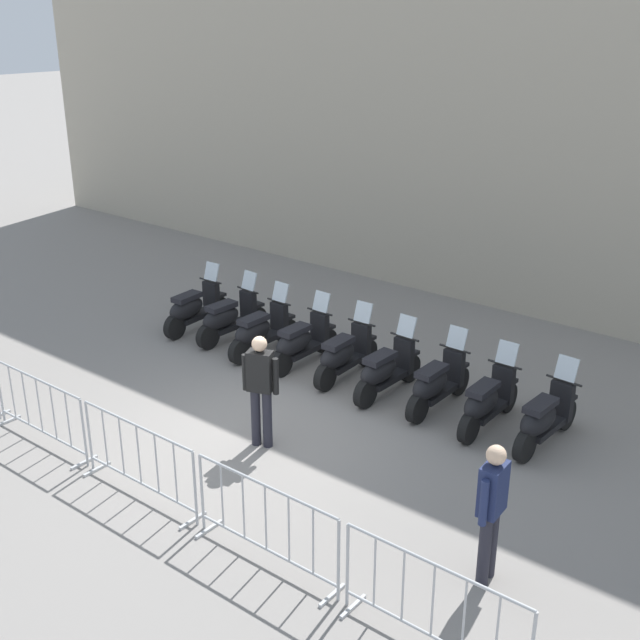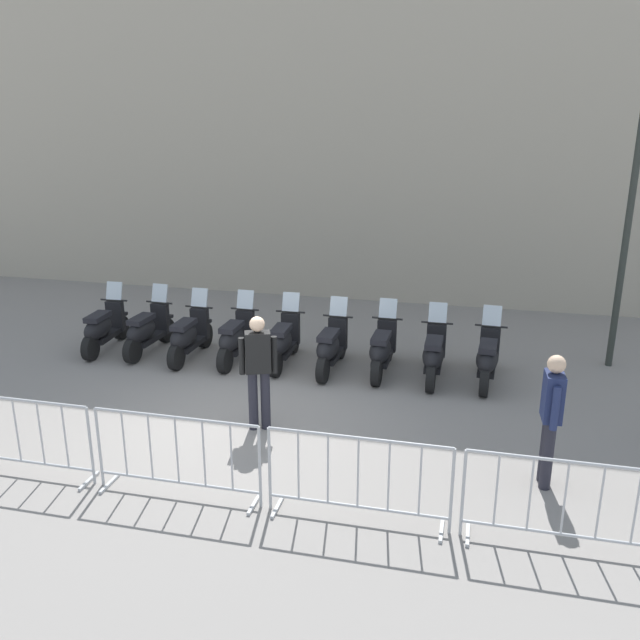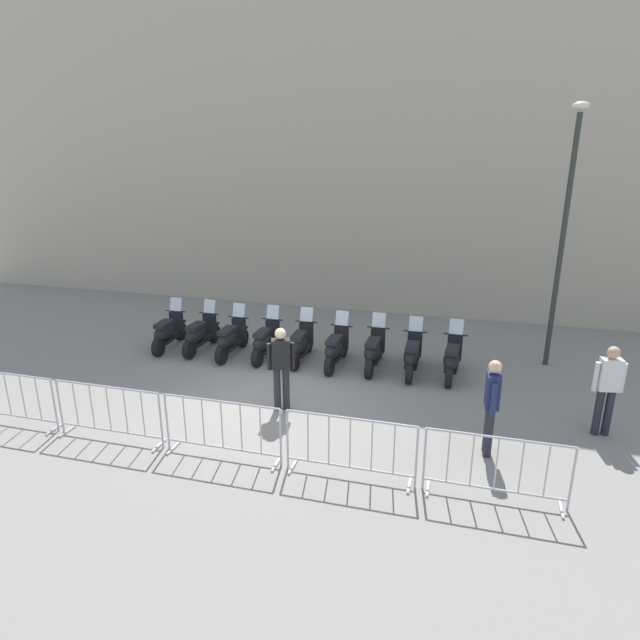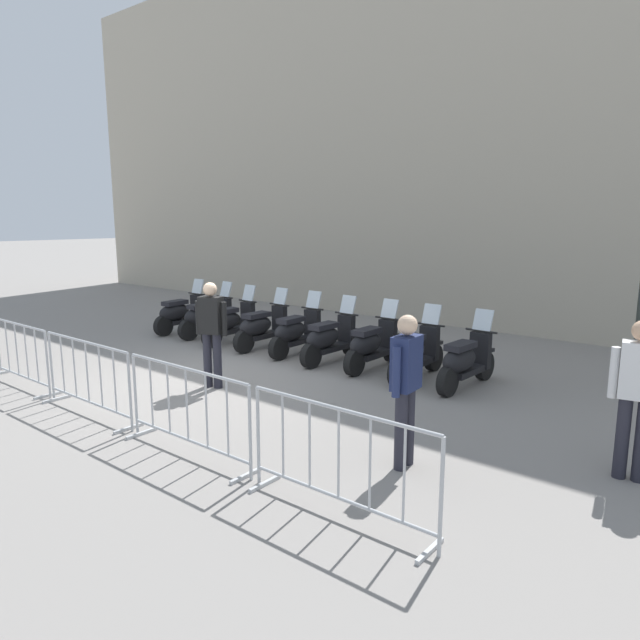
% 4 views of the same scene
% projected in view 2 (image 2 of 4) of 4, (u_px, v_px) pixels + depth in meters
% --- Properties ---
extents(ground_plane, '(120.00, 120.00, 0.00)m').
position_uv_depth(ground_plane, '(240.00, 420.00, 10.11)').
color(ground_plane, gray).
extents(building_facade, '(28.07, 6.13, 10.24)m').
position_uv_depth(building_facade, '(349.00, 83.00, 16.20)').
color(building_facade, '#B2A893').
rests_on(building_facade, ground).
extents(motorcycle_0, '(0.67, 1.72, 1.24)m').
position_uv_depth(motorcycle_0, '(103.00, 328.00, 12.91)').
color(motorcycle_0, black).
rests_on(motorcycle_0, ground).
extents(motorcycle_1, '(0.56, 1.73, 1.24)m').
position_uv_depth(motorcycle_1, '(147.00, 331.00, 12.76)').
color(motorcycle_1, black).
rests_on(motorcycle_1, ground).
extents(motorcycle_2, '(0.59, 1.72, 1.24)m').
position_uv_depth(motorcycle_2, '(189.00, 336.00, 12.45)').
color(motorcycle_2, black).
rests_on(motorcycle_2, ground).
extents(motorcycle_3, '(0.59, 1.72, 1.24)m').
position_uv_depth(motorcycle_3, '(236.00, 339.00, 12.31)').
color(motorcycle_3, black).
rests_on(motorcycle_3, ground).
extents(motorcycle_4, '(0.64, 1.72, 1.24)m').
position_uv_depth(motorcycle_4, '(284.00, 342.00, 12.15)').
color(motorcycle_4, black).
rests_on(motorcycle_4, ground).
extents(motorcycle_5, '(0.57, 1.73, 1.24)m').
position_uv_depth(motorcycle_5, '(331.00, 347.00, 11.88)').
color(motorcycle_5, black).
rests_on(motorcycle_5, ground).
extents(motorcycle_6, '(0.59, 1.72, 1.24)m').
position_uv_depth(motorcycle_6, '(382.00, 350.00, 11.75)').
color(motorcycle_6, black).
rests_on(motorcycle_6, ground).
extents(motorcycle_7, '(0.61, 1.72, 1.24)m').
position_uv_depth(motorcycle_7, '(434.00, 355.00, 11.50)').
color(motorcycle_7, black).
rests_on(motorcycle_7, ground).
extents(motorcycle_8, '(0.56, 1.73, 1.24)m').
position_uv_depth(motorcycle_8, '(487.00, 359.00, 11.33)').
color(motorcycle_8, black).
rests_on(motorcycle_8, ground).
extents(barrier_segment_1, '(2.10, 0.70, 1.07)m').
position_uv_depth(barrier_segment_1, '(18.00, 437.00, 8.49)').
color(barrier_segment_1, '#B2B5B7').
rests_on(barrier_segment_1, ground).
extents(barrier_segment_2, '(2.10, 0.70, 1.07)m').
position_uv_depth(barrier_segment_2, '(177.00, 457.00, 7.99)').
color(barrier_segment_2, '#B2B5B7').
rests_on(barrier_segment_2, ground).
extents(barrier_segment_3, '(2.10, 0.70, 1.07)m').
position_uv_depth(barrier_segment_3, '(358.00, 480.00, 7.50)').
color(barrier_segment_3, '#B2B5B7').
rests_on(barrier_segment_3, ground).
extents(barrier_segment_4, '(2.10, 0.70, 1.07)m').
position_uv_depth(barrier_segment_4, '(564.00, 506.00, 7.01)').
color(barrier_segment_4, '#B2B5B7').
rests_on(barrier_segment_4, ground).
extents(street_lamp, '(0.36, 0.36, 5.99)m').
position_uv_depth(street_lamp, '(636.00, 166.00, 11.20)').
color(street_lamp, '#2D332D').
rests_on(street_lamp, ground).
extents(officer_mid_plaza, '(0.49, 0.36, 1.73)m').
position_uv_depth(officer_mid_plaza, '(258.00, 366.00, 9.57)').
color(officer_mid_plaza, '#23232D').
rests_on(officer_mid_plaza, ground).
extents(officer_by_barriers, '(0.28, 0.54, 1.73)m').
position_uv_depth(officer_by_barriers, '(551.00, 413.00, 8.10)').
color(officer_by_barriers, '#23232D').
rests_on(officer_by_barriers, ground).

